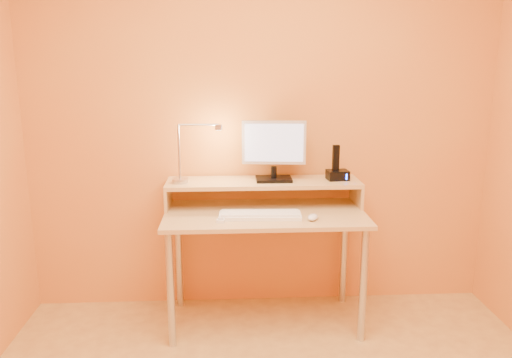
{
  "coord_description": "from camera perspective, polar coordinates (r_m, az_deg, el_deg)",
  "views": [
    {
      "loc": [
        -0.21,
        -1.73,
        1.61
      ],
      "look_at": [
        -0.06,
        1.13,
        0.94
      ],
      "focal_mm": 35.6,
      "sensor_mm": 36.0,
      "label": 1
    }
  ],
  "objects": [
    {
      "name": "desk_lower",
      "position": [
        3.05,
        1.02,
        -3.99
      ],
      "size": [
        1.2,
        0.6,
        0.02
      ],
      "primitive_type": "cube",
      "color": "tan",
      "rests_on": "floor"
    },
    {
      "name": "shelf_riser_left",
      "position": [
        3.19,
        -9.83,
        -1.93
      ],
      "size": [
        0.02,
        0.3,
        0.14
      ],
      "primitive_type": "cube",
      "color": "tan",
      "rests_on": "desk_lower"
    },
    {
      "name": "monitor_foot",
      "position": [
        3.15,
        2.01,
        -0.01
      ],
      "size": [
        0.22,
        0.16,
        0.02
      ],
      "primitive_type": "cube",
      "color": "black",
      "rests_on": "desk_shelf"
    },
    {
      "name": "shelf_riser_right",
      "position": [
        3.27,
        11.23,
        -1.62
      ],
      "size": [
        0.02,
        0.3,
        0.14
      ],
      "primitive_type": "cube",
      "color": "tan",
      "rests_on": "desk_lower"
    },
    {
      "name": "monitor_neck",
      "position": [
        3.14,
        2.01,
        0.77
      ],
      "size": [
        0.04,
        0.04,
        0.07
      ],
      "primitive_type": "cylinder",
      "color": "black",
      "rests_on": "monitor_foot"
    },
    {
      "name": "wall_back",
      "position": [
        3.25,
        0.65,
        6.87
      ],
      "size": [
        3.0,
        0.04,
        2.5
      ],
      "primitive_type": "cube",
      "color": "orange",
      "rests_on": "floor"
    },
    {
      "name": "mouse",
      "position": [
        2.92,
        6.4,
        -4.28
      ],
      "size": [
        0.09,
        0.11,
        0.03
      ],
      "primitive_type": "ellipsoid",
      "rotation": [
        0.0,
        0.0,
        -0.4
      ],
      "color": "silver",
      "rests_on": "desk_lower"
    },
    {
      "name": "lamp_base",
      "position": [
        3.13,
        -8.53,
        -0.2
      ],
      "size": [
        0.1,
        0.1,
        0.02
      ],
      "primitive_type": "cylinder",
      "color": "#B8B8C2",
      "rests_on": "desk_shelf"
    },
    {
      "name": "desk_shelf",
      "position": [
        3.15,
        0.83,
        -0.4
      ],
      "size": [
        1.2,
        0.3,
        0.02
      ],
      "primitive_type": "cube",
      "color": "tan",
      "rests_on": "desk_lower"
    },
    {
      "name": "lamp_bulb",
      "position": [
        3.06,
        -4.22,
        5.54
      ],
      "size": [
        0.03,
        0.03,
        0.0
      ],
      "primitive_type": "cylinder",
      "color": "#FFEAC6",
      "rests_on": "lamp_head"
    },
    {
      "name": "phone_dock",
      "position": [
        3.21,
        9.15,
        0.45
      ],
      "size": [
        0.14,
        0.11,
        0.06
      ],
      "primitive_type": "cube",
      "rotation": [
        0.0,
        0.0,
        0.1
      ],
      "color": "black",
      "rests_on": "desk_shelf"
    },
    {
      "name": "desk_leg_bl",
      "position": [
        3.42,
        -8.66,
        -8.62
      ],
      "size": [
        0.04,
        0.04,
        0.69
      ],
      "primitive_type": "cylinder",
      "color": "#B8B8C2",
      "rests_on": "floor"
    },
    {
      "name": "remote_control",
      "position": [
        2.93,
        -3.69,
        -4.33
      ],
      "size": [
        0.08,
        0.17,
        0.02
      ],
      "primitive_type": "cube",
      "rotation": [
        0.0,
        0.0,
        -0.21
      ],
      "color": "white",
      "rests_on": "desk_lower"
    },
    {
      "name": "phone_led",
      "position": [
        3.17,
        10.14,
        0.25
      ],
      "size": [
        0.01,
        0.0,
        0.04
      ],
      "primitive_type": "cube",
      "color": "#1954FF",
      "rests_on": "phone_dock"
    },
    {
      "name": "keyboard",
      "position": [
        2.95,
        0.46,
        -4.13
      ],
      "size": [
        0.48,
        0.17,
        0.02
      ],
      "primitive_type": "cube",
      "rotation": [
        0.0,
        0.0,
        -0.05
      ],
      "color": "white",
      "rests_on": "desk_lower"
    },
    {
      "name": "desk_leg_fl",
      "position": [
        2.96,
        -9.57,
        -12.22
      ],
      "size": [
        0.04,
        0.04,
        0.69
      ],
      "primitive_type": "cylinder",
      "color": "#B8B8C2",
      "rests_on": "floor"
    },
    {
      "name": "monitor_panel",
      "position": [
        3.12,
        2.02,
        4.13
      ],
      "size": [
        0.39,
        0.07,
        0.27
      ],
      "primitive_type": "cube",
      "rotation": [
        0.0,
        0.0,
        -0.1
      ],
      "color": "#B8B8BD",
      "rests_on": "monitor_neck"
    },
    {
      "name": "monitor_back",
      "position": [
        3.14,
        1.99,
        4.2
      ],
      "size": [
        0.35,
        0.05,
        0.23
      ],
      "primitive_type": "cube",
      "rotation": [
        0.0,
        0.0,
        -0.1
      ],
      "color": "black",
      "rests_on": "monitor_panel"
    },
    {
      "name": "phone_handset",
      "position": [
        3.18,
        8.96,
        2.37
      ],
      "size": [
        0.04,
        0.03,
        0.16
      ],
      "primitive_type": "cube",
      "rotation": [
        0.0,
        0.0,
        0.1
      ],
      "color": "black",
      "rests_on": "phone_dock"
    },
    {
      "name": "desk_leg_br",
      "position": [
        3.49,
        9.84,
        -8.22
      ],
      "size": [
        0.04,
        0.04,
        0.69
      ],
      "primitive_type": "cylinder",
      "color": "#B8B8C2",
      "rests_on": "floor"
    },
    {
      "name": "lamp_arm",
      "position": [
        3.06,
        -6.49,
        6.08
      ],
      "size": [
        0.24,
        0.01,
        0.01
      ],
      "primitive_type": "cylinder",
      "rotation": [
        0.0,
        1.57,
        0.0
      ],
      "color": "#B8B8C2",
      "rests_on": "lamp_post"
    },
    {
      "name": "lamp_post",
      "position": [
        3.09,
        -8.64,
        3.0
      ],
      "size": [
        0.01,
        0.01,
        0.33
      ],
      "primitive_type": "cylinder",
      "color": "#B8B8C2",
      "rests_on": "lamp_base"
    },
    {
      "name": "monitor_screen",
      "position": [
        3.1,
        2.05,
        4.08
      ],
      "size": [
        0.35,
        0.04,
        0.23
      ],
      "primitive_type": "cube",
      "rotation": [
        0.0,
        0.0,
        -0.1
      ],
      "color": "#AFB8DE",
      "rests_on": "monitor_panel"
    },
    {
      "name": "desk_leg_fr",
      "position": [
        3.04,
        11.95,
        -11.63
      ],
      "size": [
        0.04,
        0.04,
        0.69
      ],
      "primitive_type": "cylinder",
      "color": "#B8B8C2",
      "rests_on": "floor"
    },
    {
      "name": "lamp_head",
      "position": [
        3.05,
        -4.23,
        5.84
      ],
      "size": [
        0.04,
        0.04,
        0.03
      ],
      "primitive_type": "cylinder",
      "color": "#B8B8C2",
      "rests_on": "lamp_arm"
    }
  ]
}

